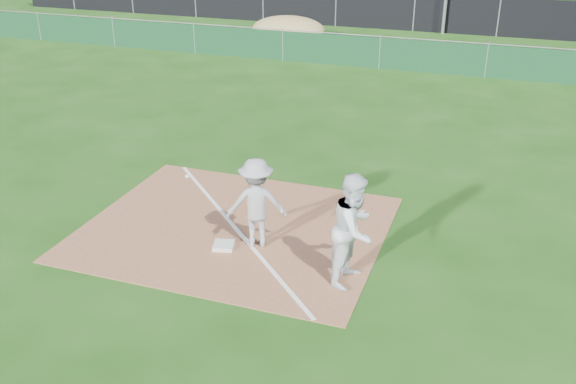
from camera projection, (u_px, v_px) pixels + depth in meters
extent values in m
plane|color=#18440E|center=(346.00, 105.00, 20.85)|extent=(90.00, 90.00, 0.00)
cube|color=brown|center=(235.00, 228.00, 13.15)|extent=(6.00, 5.00, 0.02)
cube|color=white|center=(235.00, 227.00, 13.15)|extent=(5.01, 5.01, 0.01)
cube|color=#0F381C|center=(380.00, 53.00, 24.87)|extent=(44.00, 0.05, 1.20)
ellipsoid|color=#A2894E|center=(288.00, 29.00, 29.37)|extent=(3.38, 2.60, 1.17)
cube|color=black|center=(414.00, 13.00, 31.58)|extent=(46.00, 0.04, 1.80)
cube|color=black|center=(427.00, 15.00, 36.23)|extent=(46.00, 9.00, 0.01)
cube|color=silver|center=(224.00, 245.00, 12.39)|extent=(0.47, 0.47, 0.08)
imported|color=#A7A7A9|center=(256.00, 203.00, 12.14)|extent=(1.32, 1.05, 1.79)
sphere|color=white|center=(187.00, 176.00, 12.30)|extent=(0.08, 0.08, 0.08)
imported|color=white|center=(354.00, 229.00, 10.98)|extent=(0.93, 1.11, 2.04)
imported|color=black|center=(393.00, 1.00, 35.43)|extent=(5.17, 2.28, 1.65)
imported|color=black|center=(522.00, 10.00, 33.31)|extent=(4.97, 2.25, 1.41)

